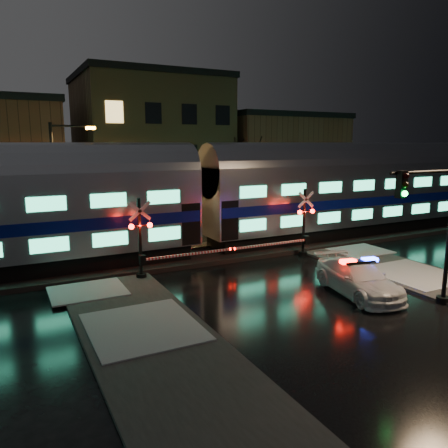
{
  "coord_description": "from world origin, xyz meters",
  "views": [
    {
      "loc": [
        -10.29,
        -16.35,
        6.15
      ],
      "look_at": [
        -0.67,
        2.5,
        2.2
      ],
      "focal_mm": 35.0,
      "sensor_mm": 36.0,
      "label": 1
    }
  ],
  "objects_px": {
    "traffic_light": "(435,232)",
    "streetlight": "(59,180)",
    "crossing_signal_right": "(299,230)",
    "police_car": "(358,278)",
    "crossing_signal_left": "(149,246)"
  },
  "relations": [
    {
      "from": "police_car",
      "to": "crossing_signal_right",
      "type": "height_order",
      "value": "crossing_signal_right"
    },
    {
      "from": "crossing_signal_right",
      "to": "streetlight",
      "type": "bearing_deg",
      "value": 149.24
    },
    {
      "from": "crossing_signal_right",
      "to": "police_car",
      "type": "bearing_deg",
      "value": -103.18
    },
    {
      "from": "traffic_light",
      "to": "streetlight",
      "type": "xyz_separation_m",
      "value": [
        -11.22,
        14.93,
        1.24
      ]
    },
    {
      "from": "streetlight",
      "to": "police_car",
      "type": "bearing_deg",
      "value": -51.79
    },
    {
      "from": "traffic_light",
      "to": "police_car",
      "type": "bearing_deg",
      "value": 105.36
    },
    {
      "from": "police_car",
      "to": "crossing_signal_left",
      "type": "bearing_deg",
      "value": 150.08
    },
    {
      "from": "traffic_light",
      "to": "streetlight",
      "type": "bearing_deg",
      "value": 112.87
    },
    {
      "from": "crossing_signal_left",
      "to": "streetlight",
      "type": "height_order",
      "value": "streetlight"
    },
    {
      "from": "police_car",
      "to": "crossing_signal_right",
      "type": "relative_size",
      "value": 0.93
    },
    {
      "from": "police_car",
      "to": "crossing_signal_right",
      "type": "bearing_deg",
      "value": 86.84
    },
    {
      "from": "police_car",
      "to": "streetlight",
      "type": "bearing_deg",
      "value": 138.23
    },
    {
      "from": "crossing_signal_left",
      "to": "traffic_light",
      "type": "relative_size",
      "value": 0.96
    },
    {
      "from": "crossing_signal_left",
      "to": "streetlight",
      "type": "relative_size",
      "value": 0.73
    },
    {
      "from": "crossing_signal_left",
      "to": "traffic_light",
      "type": "xyz_separation_m",
      "value": [
        8.33,
        -8.22,
        1.39
      ]
    }
  ]
}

